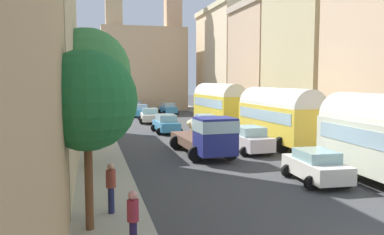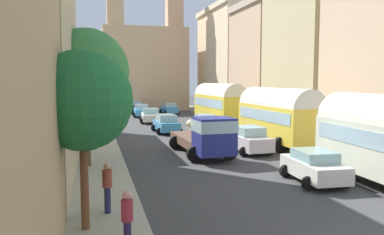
# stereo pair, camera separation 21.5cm
# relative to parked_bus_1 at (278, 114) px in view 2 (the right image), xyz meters

# --- Properties ---
(ground_plane) EXTENTS (154.00, 154.00, 0.00)m
(ground_plane) POSITION_rel_parked_bus_1_xyz_m (-4.82, 9.30, -2.20)
(ground_plane) COLOR #414143
(sidewalk_left) EXTENTS (2.50, 70.00, 0.14)m
(sidewalk_left) POSITION_rel_parked_bus_1_xyz_m (-12.07, 9.30, -2.13)
(sidewalk_left) COLOR #AFAD99
(sidewalk_left) RESTS_ON ground
(sidewalk_right) EXTENTS (2.50, 70.00, 0.14)m
(sidewalk_right) POSITION_rel_parked_bus_1_xyz_m (2.43, 9.30, -2.13)
(sidewalk_right) COLOR #9C9B89
(sidewalk_right) RESTS_ON ground
(building_left_1) EXTENTS (5.27, 12.85, 13.74)m
(building_left_1) POSITION_rel_parked_bus_1_xyz_m (-15.96, -5.51, 4.67)
(building_left_1) COLOR tan
(building_left_1) RESTS_ON ground
(building_left_2) EXTENTS (6.13, 11.71, 7.78)m
(building_left_2) POSITION_rel_parked_bus_1_xyz_m (-16.11, 7.25, 1.72)
(building_left_2) COLOR beige
(building_left_2) RESTS_ON ground
(building_right_2) EXTENTS (4.76, 9.51, 13.55)m
(building_right_2) POSITION_rel_parked_bus_1_xyz_m (5.84, 6.52, 4.60)
(building_right_2) COLOR tan
(building_right_2) RESTS_ON ground
(building_right_3) EXTENTS (5.43, 9.32, 13.07)m
(building_right_3) POSITION_rel_parked_bus_1_xyz_m (6.14, 16.26, 4.37)
(building_right_3) COLOR tan
(building_right_3) RESTS_ON ground
(building_right_4) EXTENTS (6.38, 14.30, 14.67)m
(building_right_4) POSITION_rel_parked_bus_1_xyz_m (6.58, 28.47, 5.16)
(building_right_4) COLOR beige
(building_right_4) RESTS_ON ground
(distant_church) EXTENTS (12.24, 7.35, 19.61)m
(distant_church) POSITION_rel_parked_bus_1_xyz_m (-4.82, 34.68, 4.53)
(distant_church) COLOR tan
(distant_church) RESTS_ON ground
(parked_bus_1) EXTENTS (3.56, 8.11, 4.02)m
(parked_bus_1) POSITION_rel_parked_bus_1_xyz_m (0.00, 0.00, 0.00)
(parked_bus_1) COLOR yellow
(parked_bus_1) RESTS_ON ground
(parked_bus_2) EXTENTS (3.51, 8.81, 4.20)m
(parked_bus_2) POSITION_rel_parked_bus_1_xyz_m (-0.37, 12.16, 0.13)
(parked_bus_2) COLOR yellow
(parked_bus_2) RESTS_ON ground
(cargo_truck_0) EXTENTS (3.14, 7.13, 2.50)m
(cargo_truck_0) POSITION_rel_parked_bus_1_xyz_m (-6.02, -2.69, -0.93)
(cargo_truck_0) COLOR navy
(cargo_truck_0) RESTS_ON ground
(car_0) EXTENTS (2.32, 4.14, 1.59)m
(car_0) POSITION_rel_parked_bus_1_xyz_m (-6.34, 8.41, -1.41)
(car_0) COLOR #3D92CC
(car_0) RESTS_ON ground
(car_1) EXTENTS (2.57, 4.48, 1.52)m
(car_1) POSITION_rel_parked_bus_1_xyz_m (-6.53, 16.70, -1.44)
(car_1) COLOR silver
(car_1) RESTS_ON ground
(car_2) EXTENTS (2.41, 4.44, 1.53)m
(car_2) POSITION_rel_parked_bus_1_xyz_m (-6.66, 23.52, -1.43)
(car_2) COLOR #3B97CE
(car_2) RESTS_ON ground
(car_3) EXTENTS (2.47, 4.33, 1.57)m
(car_3) POSITION_rel_parked_bus_1_xyz_m (-6.61, 30.22, -1.42)
(car_3) COLOR #1F242F
(car_3) RESTS_ON ground
(car_4) EXTENTS (2.38, 3.72, 1.46)m
(car_4) POSITION_rel_parked_bus_1_xyz_m (-2.92, -9.47, -1.46)
(car_4) COLOR silver
(car_4) RESTS_ON ground
(car_5) EXTENTS (2.45, 3.81, 1.66)m
(car_5) POSITION_rel_parked_bus_1_xyz_m (-3.00, -1.98, -1.38)
(car_5) COLOR silver
(car_5) RESTS_ON ground
(car_6) EXTENTS (2.28, 3.85, 1.57)m
(car_6) POSITION_rel_parked_bus_1_xyz_m (-3.02, 7.71, -1.41)
(car_6) COLOR silver
(car_6) RESTS_ON ground
(car_7) EXTENTS (2.30, 4.01, 1.54)m
(car_7) POSITION_rel_parked_bus_1_xyz_m (-2.69, 26.11, -1.43)
(car_7) COLOR #3D92CD
(car_7) RESTS_ON ground
(pedestrian_0) EXTENTS (0.34, 0.34, 1.84)m
(pedestrian_0) POSITION_rel_parked_bus_1_xyz_m (-12.03, -11.75, -1.14)
(pedestrian_0) COLOR navy
(pedestrian_0) RESTS_ON ground
(pedestrian_1) EXTENTS (0.47, 0.47, 1.76)m
(pedestrian_1) POSITION_rel_parked_bus_1_xyz_m (-12.12, 5.89, -1.21)
(pedestrian_1) COLOR #4B4F39
(pedestrian_1) RESTS_ON ground
(pedestrian_2) EXTENTS (0.41, 0.41, 1.84)m
(pedestrian_2) POSITION_rel_parked_bus_1_xyz_m (-11.66, -15.17, -1.12)
(pedestrian_2) COLOR #281C49
(pedestrian_2) RESTS_ON ground
(pedestrian_3) EXTENTS (0.50, 0.50, 1.79)m
(pedestrian_3) POSITION_rel_parked_bus_1_xyz_m (-12.71, 10.49, -1.18)
(pedestrian_3) COLOR #7E6751
(pedestrian_3) RESTS_ON ground
(roadside_tree_0) EXTENTS (2.95, 2.95, 5.48)m
(roadside_tree_0) POSITION_rel_parked_bus_1_xyz_m (-12.72, -13.04, 1.78)
(roadside_tree_0) COLOR brown
(roadside_tree_0) RESTS_ON ground
(roadside_tree_1) EXTENTS (4.36, 4.36, 7.19)m
(roadside_tree_1) POSITION_rel_parked_bus_1_xyz_m (-12.72, -4.13, 2.80)
(roadside_tree_1) COLOR brown
(roadside_tree_1) RESTS_ON ground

